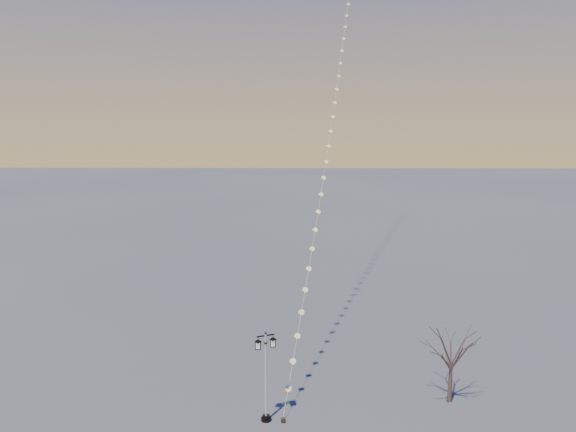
{
  "coord_description": "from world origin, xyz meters",
  "views": [
    {
      "loc": [
        0.54,
        -23.2,
        13.76
      ],
      "look_at": [
        0.12,
        6.43,
        8.76
      ],
      "focal_mm": 34.0,
      "sensor_mm": 36.0,
      "label": 1
    }
  ],
  "objects": [
    {
      "name": "kite_train",
      "position": [
        3.89,
        21.86,
        19.34
      ],
      "size": [
        8.43,
        43.71,
        38.85
      ],
      "rotation": [
        0.0,
        0.0,
        -0.15
      ],
      "color": "black",
      "rests_on": "ground"
    },
    {
      "name": "bare_tree",
      "position": [
        8.3,
        2.39,
        2.7
      ],
      "size": [
        2.34,
        2.34,
        3.89
      ],
      "rotation": [
        0.0,
        0.0,
        0.29
      ],
      "color": "#49362E",
      "rests_on": "ground"
    },
    {
      "name": "street_lamp",
      "position": [
        -0.82,
        0.45,
        2.42
      ],
      "size": [
        1.05,
        0.67,
        4.38
      ],
      "rotation": [
        0.0,
        0.0,
        0.4
      ],
      "color": "black",
      "rests_on": "ground"
    },
    {
      "name": "ground",
      "position": [
        0.0,
        0.0,
        0.0
      ],
      "size": [
        300.0,
        300.0,
        0.0
      ],
      "primitive_type": "plane",
      "color": "#535555",
      "rests_on": "ground"
    }
  ]
}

